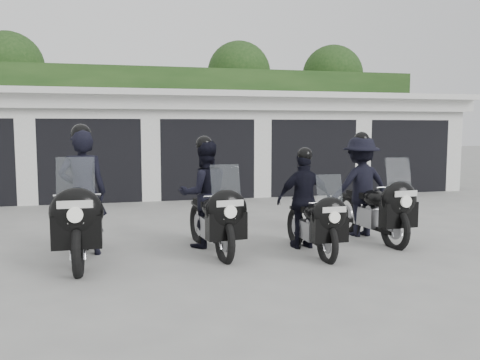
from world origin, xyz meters
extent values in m
plane|color=gray|center=(0.00, 0.00, 0.00)|extent=(80.00, 80.00, 0.00)
cube|color=white|center=(0.00, 8.50, 1.40)|extent=(16.00, 6.00, 2.80)
cube|color=white|center=(0.00, 8.30, 2.88)|extent=(16.40, 6.80, 0.16)
cube|color=white|center=(0.00, 5.25, 2.65)|extent=(16.40, 0.12, 0.40)
cube|color=black|center=(0.00, 5.48, 0.12)|extent=(16.00, 0.06, 0.24)
cube|color=white|center=(-4.65, 5.65, 1.40)|extent=(0.50, 0.50, 2.80)
cube|color=black|center=(-3.10, 6.70, 1.10)|extent=(2.60, 2.60, 2.20)
cube|color=white|center=(-3.10, 5.65, 2.50)|extent=(2.60, 0.50, 0.60)
cube|color=white|center=(-1.55, 5.65, 1.40)|extent=(0.50, 0.50, 2.80)
cube|color=black|center=(0.00, 6.70, 1.10)|extent=(2.60, 2.60, 2.20)
cube|color=white|center=(0.00, 5.65, 2.50)|extent=(2.60, 0.50, 0.60)
cube|color=white|center=(1.55, 5.65, 1.40)|extent=(0.50, 0.50, 2.80)
cube|color=black|center=(3.10, 6.70, 1.10)|extent=(2.60, 2.60, 2.20)
cube|color=white|center=(3.10, 5.65, 2.50)|extent=(2.60, 0.50, 0.60)
cube|color=white|center=(4.65, 5.65, 1.40)|extent=(0.50, 0.50, 2.80)
cube|color=black|center=(6.20, 6.70, 1.10)|extent=(2.60, 2.60, 2.20)
cube|color=white|center=(6.20, 5.65, 2.50)|extent=(2.60, 0.50, 0.60)
cube|color=white|center=(7.75, 5.65, 1.40)|extent=(0.50, 0.50, 2.80)
cube|color=#193513|center=(0.00, 12.50, 2.15)|extent=(20.00, 2.00, 4.30)
sphere|color=#193513|center=(-6.50, 14.00, 4.40)|extent=(2.80, 2.80, 2.80)
cylinder|color=black|center=(-6.50, 14.00, 1.65)|extent=(0.24, 0.24, 3.30)
sphere|color=#193513|center=(3.00, 14.00, 4.40)|extent=(2.80, 2.80, 2.80)
cylinder|color=black|center=(3.00, 14.00, 1.65)|extent=(0.24, 0.24, 3.30)
sphere|color=#193513|center=(7.50, 14.00, 4.40)|extent=(2.80, 2.80, 2.80)
cylinder|color=black|center=(7.50, 14.00, 1.65)|extent=(0.24, 0.24, 3.30)
torus|color=black|center=(-3.01, -1.27, 0.34)|extent=(0.13, 0.81, 0.81)
torus|color=black|center=(-2.99, 0.32, 0.34)|extent=(0.13, 0.81, 0.81)
cube|color=#9A9A9F|center=(-3.00, -0.46, 0.42)|extent=(0.30, 0.61, 0.35)
cube|color=black|center=(-3.00, -0.48, 0.24)|extent=(0.11, 1.44, 0.07)
ellipsoid|color=black|center=(-3.00, -0.64, 0.79)|extent=(0.37, 0.64, 0.32)
cube|color=black|center=(-3.00, -0.17, 0.82)|extent=(0.30, 0.61, 0.11)
ellipsoid|color=black|center=(-3.02, -1.36, 0.86)|extent=(0.70, 0.37, 0.66)
cube|color=black|center=(-3.02, -1.36, 0.61)|extent=(0.64, 0.25, 0.44)
cube|color=#B2BFC6|center=(-3.01, -1.33, 1.30)|extent=(0.49, 0.14, 0.56)
cylinder|color=silver|center=(-3.01, -1.14, 1.06)|extent=(0.62, 0.04, 0.03)
cube|color=silver|center=(-3.02, -1.55, 0.99)|extent=(0.44, 0.02, 0.10)
cube|color=silver|center=(-3.02, -1.51, 0.79)|extent=(0.20, 0.02, 0.11)
imported|color=black|center=(-3.00, -0.15, 0.97)|extent=(0.71, 0.47, 1.94)
sphere|color=black|center=(-3.00, -0.15, 1.88)|extent=(0.30, 0.30, 0.30)
torus|color=black|center=(-0.97, -1.09, 0.31)|extent=(0.19, 0.74, 0.73)
torus|color=black|center=(-1.14, 0.35, 0.31)|extent=(0.19, 0.74, 0.73)
cube|color=#9A9A9F|center=(-1.06, -0.35, 0.38)|extent=(0.32, 0.58, 0.32)
cube|color=black|center=(-1.05, -0.37, 0.22)|extent=(0.23, 1.30, 0.06)
ellipsoid|color=black|center=(-1.04, -0.52, 0.72)|extent=(0.39, 0.61, 0.29)
cube|color=black|center=(-1.09, -0.09, 0.74)|extent=(0.32, 0.58, 0.10)
ellipsoid|color=black|center=(-0.96, -1.16, 0.78)|extent=(0.66, 0.40, 0.60)
cube|color=black|center=(-0.96, -1.16, 0.55)|extent=(0.60, 0.28, 0.40)
cube|color=#B2BFC6|center=(-0.97, -1.14, 1.18)|extent=(0.45, 0.17, 0.51)
cylinder|color=silver|center=(-0.99, -0.97, 0.96)|extent=(0.56, 0.09, 0.03)
cube|color=silver|center=(-0.94, -1.33, 0.90)|extent=(0.40, 0.06, 0.09)
cube|color=silver|center=(-0.95, -1.30, 0.72)|extent=(0.18, 0.04, 0.10)
imported|color=black|center=(-1.09, -0.07, 0.88)|extent=(0.92, 0.76, 1.76)
sphere|color=black|center=(-1.09, -0.07, 1.70)|extent=(0.27, 0.27, 0.27)
torus|color=black|center=(0.49, -1.47, 0.28)|extent=(0.10, 0.66, 0.66)
torus|color=black|center=(0.47, -0.17, 0.28)|extent=(0.10, 0.66, 0.66)
cube|color=#9A9A9F|center=(0.48, -0.80, 0.34)|extent=(0.24, 0.50, 0.29)
cube|color=black|center=(0.48, -0.82, 0.20)|extent=(0.08, 1.17, 0.05)
ellipsoid|color=black|center=(0.48, -0.95, 0.65)|extent=(0.30, 0.52, 0.26)
cube|color=black|center=(0.48, -0.57, 0.67)|extent=(0.24, 0.50, 0.09)
ellipsoid|color=black|center=(0.49, -1.54, 0.70)|extent=(0.57, 0.30, 0.54)
cube|color=black|center=(0.49, -1.54, 0.50)|extent=(0.52, 0.20, 0.36)
cube|color=#B2BFC6|center=(0.49, -1.51, 1.06)|extent=(0.40, 0.11, 0.46)
cylinder|color=silver|center=(0.48, -1.36, 0.86)|extent=(0.50, 0.03, 0.03)
cube|color=silver|center=(0.49, -1.69, 0.81)|extent=(0.36, 0.02, 0.08)
cube|color=silver|center=(0.49, -1.66, 0.65)|extent=(0.16, 0.01, 0.09)
imported|color=black|center=(0.48, -0.55, 0.79)|extent=(0.93, 0.53, 1.58)
sphere|color=black|center=(0.48, -0.55, 1.53)|extent=(0.24, 0.24, 0.24)
torus|color=black|center=(1.91, -0.93, 0.32)|extent=(0.18, 0.76, 0.75)
torus|color=black|center=(1.79, 0.55, 0.32)|extent=(0.18, 0.76, 0.75)
cube|color=#9A9A9F|center=(1.85, -0.17, 0.39)|extent=(0.32, 0.59, 0.33)
cube|color=black|center=(1.85, -0.19, 0.23)|extent=(0.20, 1.34, 0.06)
ellipsoid|color=black|center=(1.86, -0.35, 0.74)|extent=(0.38, 0.62, 0.30)
cube|color=black|center=(1.82, 0.09, 0.76)|extent=(0.32, 0.59, 0.10)
ellipsoid|color=black|center=(1.92, -1.02, 0.81)|extent=(0.68, 0.39, 0.62)
cube|color=black|center=(1.92, -1.02, 0.57)|extent=(0.62, 0.28, 0.41)
cube|color=#B2BFC6|center=(1.92, -0.99, 1.22)|extent=(0.46, 0.16, 0.53)
cylinder|color=silver|center=(1.90, -0.81, 0.99)|extent=(0.58, 0.08, 0.03)
cube|color=silver|center=(1.93, -1.19, 0.93)|extent=(0.41, 0.05, 0.09)
cube|color=silver|center=(1.93, -1.16, 0.74)|extent=(0.19, 0.03, 0.10)
imported|color=black|center=(1.82, 0.12, 0.91)|extent=(1.22, 0.70, 1.81)
sphere|color=black|center=(1.82, 0.12, 1.76)|extent=(0.28, 0.28, 0.28)
camera|label=1|loc=(-2.53, -8.24, 1.96)|focal=38.00mm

